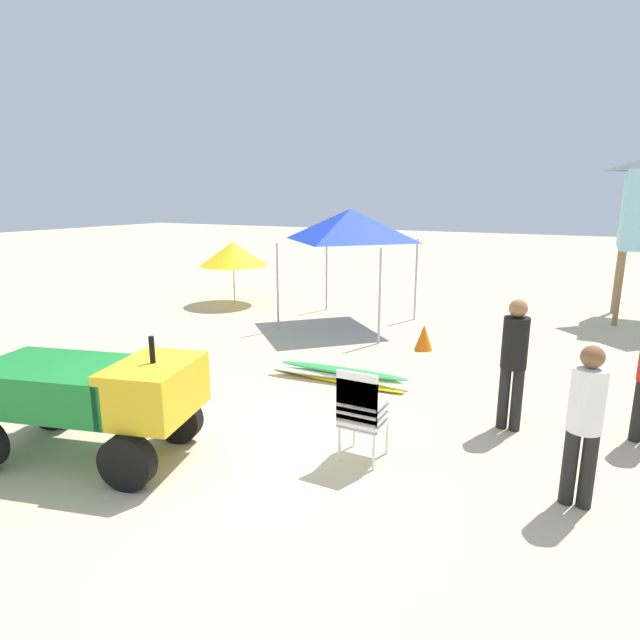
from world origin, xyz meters
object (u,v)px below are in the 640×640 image
object	(u,v)px
popup_canopy	(350,225)
beach_umbrella_left	(233,254)
traffic_cone_far	(424,337)
stacked_plastic_chairs	(361,408)
lifeguard_near_center	(514,356)
utility_cart	(91,393)
surfboard_pile	(338,375)
lifeguard_near_left	(585,416)

from	to	relation	value
popup_canopy	beach_umbrella_left	bearing A→B (deg)	169.43
popup_canopy	beach_umbrella_left	world-z (taller)	popup_canopy
popup_canopy	traffic_cone_far	bearing A→B (deg)	-29.48
stacked_plastic_chairs	beach_umbrella_left	world-z (taller)	beach_umbrella_left
lifeguard_near_center	popup_canopy	distance (m)	6.08
utility_cart	popup_canopy	xyz separation A→B (m)	(-0.03, 7.20, 1.54)
surfboard_pile	lifeguard_near_left	bearing A→B (deg)	-30.03
surfboard_pile	popup_canopy	xyz separation A→B (m)	(-1.45, 3.65, 2.20)
stacked_plastic_chairs	traffic_cone_far	xyz separation A→B (m)	(-0.64, 4.67, -0.40)
popup_canopy	beach_umbrella_left	distance (m)	4.04
surfboard_pile	lifeguard_near_center	distance (m)	2.92
utility_cart	beach_umbrella_left	size ratio (longest dim) A/B	1.49
stacked_plastic_chairs	traffic_cone_far	world-z (taller)	stacked_plastic_chairs
stacked_plastic_chairs	beach_umbrella_left	size ratio (longest dim) A/B	0.60
utility_cart	lifeguard_near_center	xyz separation A→B (m)	(4.16, 2.98, 0.21)
utility_cart	stacked_plastic_chairs	xyz separation A→B (m)	(2.78, 1.30, -0.13)
utility_cart	surfboard_pile	xyz separation A→B (m)	(1.43, 3.55, -0.67)
beach_umbrella_left	traffic_cone_far	distance (m)	6.44
surfboard_pile	lifeguard_near_left	distance (m)	4.20
lifeguard_near_left	lifeguard_near_center	xyz separation A→B (m)	(-0.84, 1.50, 0.06)
surfboard_pile	traffic_cone_far	xyz separation A→B (m)	(0.71, 2.43, 0.13)
utility_cart	beach_umbrella_left	xyz separation A→B (m)	(-3.89, 7.92, 0.63)
surfboard_pile	beach_umbrella_left	distance (m)	7.00
lifeguard_near_center	popup_canopy	size ratio (longest dim) A/B	0.64
stacked_plastic_chairs	lifeguard_near_center	world-z (taller)	lifeguard_near_center
lifeguard_near_center	traffic_cone_far	distance (m)	3.68
stacked_plastic_chairs	beach_umbrella_left	bearing A→B (deg)	135.21
traffic_cone_far	surfboard_pile	bearing A→B (deg)	-106.33
popup_canopy	beach_umbrella_left	size ratio (longest dim) A/B	1.45
lifeguard_near_left	beach_umbrella_left	distance (m)	10.98
beach_umbrella_left	lifeguard_near_center	bearing A→B (deg)	-31.53
utility_cart	traffic_cone_far	world-z (taller)	utility_cart
utility_cart	surfboard_pile	size ratio (longest dim) A/B	1.12
lifeguard_near_center	beach_umbrella_left	distance (m)	9.45
lifeguard_near_center	traffic_cone_far	size ratio (longest dim) A/B	3.39
stacked_plastic_chairs	popup_canopy	world-z (taller)	popup_canopy
lifeguard_near_left	beach_umbrella_left	xyz separation A→B (m)	(-8.89, 6.43, 0.48)
lifeguard_near_left	lifeguard_near_center	distance (m)	1.72
lifeguard_near_left	traffic_cone_far	world-z (taller)	lifeguard_near_left
utility_cart	lifeguard_near_left	world-z (taller)	lifeguard_near_left
surfboard_pile	beach_umbrella_left	xyz separation A→B (m)	(-5.32, 4.37, 1.29)
utility_cart	lifeguard_near_left	bearing A→B (deg)	16.53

